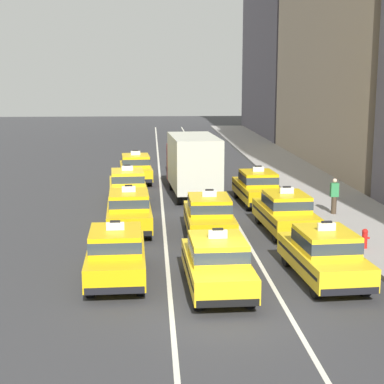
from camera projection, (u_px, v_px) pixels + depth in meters
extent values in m
plane|color=#353538|center=(229.00, 311.00, 17.09)|extent=(160.00, 160.00, 0.00)
cube|color=silver|center=(160.00, 184.00, 36.59)|extent=(0.14, 80.00, 0.01)
cube|color=silver|center=(214.00, 184.00, 36.79)|extent=(0.14, 80.00, 0.01)
cube|color=#9E9993|center=(330.00, 198.00, 32.24)|extent=(4.00, 90.00, 0.15)
cylinder|color=black|center=(96.00, 256.00, 21.09)|extent=(0.26, 0.65, 0.64)
cylinder|color=black|center=(139.00, 255.00, 21.23)|extent=(0.26, 0.65, 0.64)
cylinder|color=black|center=(90.00, 286.00, 18.10)|extent=(0.26, 0.65, 0.64)
cylinder|color=black|center=(140.00, 285.00, 18.24)|extent=(0.26, 0.65, 0.64)
cube|color=yellow|center=(116.00, 259.00, 19.60)|extent=(1.94, 4.55, 0.70)
cube|color=black|center=(116.00, 257.00, 19.59)|extent=(1.95, 4.19, 0.10)
cube|color=yellow|center=(116.00, 240.00, 19.33)|extent=(1.66, 2.15, 0.64)
cube|color=#2D3842|center=(116.00, 240.00, 19.33)|extent=(1.69, 2.17, 0.35)
cube|color=white|center=(115.00, 226.00, 19.24)|extent=(0.56, 0.14, 0.24)
cube|color=black|center=(115.00, 221.00, 19.22)|extent=(0.32, 0.12, 0.06)
cube|color=black|center=(118.00, 247.00, 21.81)|extent=(1.71, 0.19, 0.20)
cube|color=black|center=(115.00, 290.00, 17.49)|extent=(1.71, 0.19, 0.20)
cylinder|color=black|center=(112.00, 215.00, 27.26)|extent=(0.27, 0.65, 0.64)
cylinder|color=black|center=(146.00, 214.00, 27.42)|extent=(0.27, 0.65, 0.64)
cylinder|color=black|center=(111.00, 232.00, 24.27)|extent=(0.27, 0.65, 0.64)
cylinder|color=black|center=(148.00, 231.00, 24.44)|extent=(0.27, 0.65, 0.64)
cube|color=yellow|center=(129.00, 214.00, 25.78)|extent=(2.00, 4.58, 0.70)
cube|color=black|center=(129.00, 213.00, 25.77)|extent=(2.01, 4.22, 0.10)
cube|color=yellow|center=(129.00, 200.00, 25.51)|extent=(1.69, 2.17, 0.64)
cube|color=#2D3842|center=(129.00, 200.00, 25.51)|extent=(1.71, 2.19, 0.35)
cube|color=white|center=(129.00, 189.00, 25.43)|extent=(0.56, 0.15, 0.24)
cube|color=black|center=(129.00, 186.00, 25.40)|extent=(0.32, 0.12, 0.06)
cube|color=black|center=(129.00, 209.00, 27.99)|extent=(1.71, 0.22, 0.20)
cube|color=black|center=(130.00, 234.00, 23.67)|extent=(1.71, 0.22, 0.20)
cylinder|color=black|center=(113.00, 191.00, 32.88)|extent=(0.28, 0.65, 0.64)
cylinder|color=black|center=(141.00, 190.00, 33.07)|extent=(0.28, 0.65, 0.64)
cylinder|color=black|center=(114.00, 202.00, 29.90)|extent=(0.28, 0.65, 0.64)
cylinder|color=black|center=(144.00, 202.00, 30.10)|extent=(0.28, 0.65, 0.64)
cube|color=yellow|center=(128.00, 189.00, 31.42)|extent=(2.10, 4.61, 0.70)
cube|color=black|center=(128.00, 188.00, 31.41)|extent=(2.09, 4.25, 0.10)
cube|color=yellow|center=(128.00, 177.00, 31.15)|extent=(1.74, 2.20, 0.64)
cube|color=#2D3842|center=(128.00, 177.00, 31.15)|extent=(1.76, 2.22, 0.35)
cube|color=white|center=(127.00, 168.00, 31.07)|extent=(0.57, 0.16, 0.24)
cube|color=black|center=(127.00, 165.00, 31.04)|extent=(0.33, 0.13, 0.06)
cube|color=black|center=(127.00, 186.00, 33.62)|extent=(1.72, 0.25, 0.20)
cube|color=black|center=(129.00, 203.00, 29.32)|extent=(1.72, 0.25, 0.20)
cylinder|color=black|center=(123.00, 173.00, 38.82)|extent=(0.28, 0.66, 0.64)
cylinder|color=black|center=(146.00, 172.00, 39.01)|extent=(0.28, 0.66, 0.64)
cylinder|color=black|center=(124.00, 181.00, 35.84)|extent=(0.28, 0.66, 0.64)
cylinder|color=black|center=(150.00, 181.00, 36.04)|extent=(0.28, 0.66, 0.64)
cube|color=yellow|center=(136.00, 171.00, 37.36)|extent=(2.11, 4.61, 0.70)
cube|color=black|center=(136.00, 170.00, 37.35)|extent=(2.10, 4.26, 0.10)
cube|color=yellow|center=(136.00, 160.00, 37.09)|extent=(1.74, 2.21, 0.64)
cube|color=#2D3842|center=(136.00, 160.00, 37.09)|extent=(1.76, 2.23, 0.35)
cube|color=white|center=(136.00, 153.00, 37.01)|extent=(0.57, 0.16, 0.24)
cube|color=black|center=(135.00, 151.00, 36.98)|extent=(0.33, 0.13, 0.06)
cube|color=black|center=(134.00, 169.00, 39.56)|extent=(1.72, 0.26, 0.20)
cube|color=black|center=(138.00, 181.00, 35.26)|extent=(1.72, 0.26, 0.20)
cylinder|color=black|center=(188.00, 265.00, 20.14)|extent=(0.26, 0.65, 0.64)
cylinder|color=black|center=(233.00, 264.00, 20.27)|extent=(0.26, 0.65, 0.64)
cylinder|color=black|center=(198.00, 298.00, 17.14)|extent=(0.26, 0.65, 0.64)
cylinder|color=black|center=(250.00, 296.00, 17.28)|extent=(0.26, 0.65, 0.64)
cube|color=yellow|center=(217.00, 268.00, 18.64)|extent=(1.92, 4.55, 0.70)
cube|color=black|center=(217.00, 267.00, 18.63)|extent=(1.93, 4.19, 0.10)
cube|color=yellow|center=(218.00, 248.00, 18.37)|extent=(1.66, 2.14, 0.64)
cube|color=#2D3842|center=(218.00, 248.00, 18.37)|extent=(1.68, 2.16, 0.35)
cube|color=white|center=(218.00, 234.00, 18.29)|extent=(0.56, 0.14, 0.24)
cube|color=black|center=(218.00, 229.00, 18.26)|extent=(0.32, 0.12, 0.06)
cube|color=black|center=(208.00, 255.00, 20.85)|extent=(1.71, 0.19, 0.20)
cube|color=black|center=(228.00, 303.00, 16.53)|extent=(1.71, 0.19, 0.20)
cylinder|color=black|center=(188.00, 220.00, 26.33)|extent=(0.24, 0.64, 0.64)
cylinder|color=black|center=(223.00, 219.00, 26.43)|extent=(0.24, 0.64, 0.64)
cylinder|color=black|center=(193.00, 239.00, 23.34)|extent=(0.24, 0.64, 0.64)
cylinder|color=black|center=(232.00, 238.00, 23.43)|extent=(0.24, 0.64, 0.64)
cube|color=yellow|center=(209.00, 220.00, 24.82)|extent=(1.81, 4.50, 0.70)
cube|color=black|center=(209.00, 219.00, 24.81)|extent=(1.83, 4.14, 0.10)
cube|color=yellow|center=(209.00, 204.00, 24.54)|extent=(1.61, 2.10, 0.64)
cube|color=#2D3842|center=(209.00, 204.00, 24.54)|extent=(1.63, 2.12, 0.35)
cube|color=white|center=(209.00, 194.00, 24.46)|extent=(0.56, 0.12, 0.24)
cube|color=black|center=(209.00, 190.00, 24.43)|extent=(0.32, 0.11, 0.06)
cube|color=black|center=(204.00, 214.00, 27.03)|extent=(1.71, 0.14, 0.20)
cube|color=black|center=(215.00, 241.00, 22.70)|extent=(1.71, 0.14, 0.20)
cylinder|color=black|center=(172.00, 185.00, 34.72)|extent=(0.28, 0.65, 0.64)
cylinder|color=black|center=(205.00, 184.00, 34.96)|extent=(0.28, 0.65, 0.64)
cylinder|color=black|center=(179.00, 198.00, 30.92)|extent=(0.28, 0.65, 0.64)
cylinder|color=black|center=(217.00, 197.00, 31.16)|extent=(0.28, 0.65, 0.64)
cube|color=maroon|center=(186.00, 163.00, 35.60)|extent=(2.24, 2.33, 2.10)
cube|color=#2D3842|center=(184.00, 156.00, 36.59)|extent=(1.93, 0.18, 0.76)
cube|color=beige|center=(194.00, 162.00, 32.32)|extent=(2.63, 5.34, 2.70)
cylinder|color=black|center=(170.00, 166.00, 41.55)|extent=(0.25, 0.65, 0.64)
cylinder|color=black|center=(192.00, 166.00, 41.68)|extent=(0.25, 0.65, 0.64)
cylinder|color=black|center=(173.00, 173.00, 38.78)|extent=(0.25, 0.65, 0.64)
cylinder|color=black|center=(195.00, 173.00, 38.90)|extent=(0.25, 0.65, 0.64)
cube|color=silver|center=(182.00, 164.00, 40.17)|extent=(1.86, 4.34, 0.66)
cube|color=silver|center=(182.00, 155.00, 39.95)|extent=(1.60, 1.93, 0.60)
cube|color=#2D3842|center=(182.00, 155.00, 39.95)|extent=(1.62, 1.96, 0.33)
cylinder|color=black|center=(287.00, 257.00, 20.99)|extent=(0.28, 0.65, 0.64)
cylinder|color=black|center=(329.00, 255.00, 21.18)|extent=(0.28, 0.65, 0.64)
cylinder|color=black|center=(316.00, 287.00, 18.01)|extent=(0.28, 0.65, 0.64)
cylinder|color=black|center=(364.00, 285.00, 18.20)|extent=(0.28, 0.65, 0.64)
cube|color=yellow|center=(323.00, 260.00, 19.53)|extent=(2.07, 4.60, 0.70)
cube|color=black|center=(324.00, 258.00, 19.52)|extent=(2.07, 4.24, 0.10)
cube|color=yellow|center=(326.00, 240.00, 19.26)|extent=(1.72, 2.19, 0.64)
cube|color=#2D3842|center=(326.00, 240.00, 19.26)|extent=(1.75, 2.21, 0.35)
cube|color=white|center=(327.00, 227.00, 19.17)|extent=(0.57, 0.15, 0.24)
cube|color=black|center=(327.00, 222.00, 19.15)|extent=(0.33, 0.13, 0.06)
cube|color=black|center=(302.00, 248.00, 21.73)|extent=(1.72, 0.24, 0.20)
cube|color=black|center=(349.00, 291.00, 17.42)|extent=(1.72, 0.24, 0.20)
cylinder|color=black|center=(259.00, 217.00, 26.94)|extent=(0.27, 0.65, 0.64)
cylinder|color=black|center=(292.00, 216.00, 27.10)|extent=(0.27, 0.65, 0.64)
cylinder|color=black|center=(277.00, 234.00, 23.95)|extent=(0.27, 0.65, 0.64)
cylinder|color=black|center=(313.00, 233.00, 24.12)|extent=(0.27, 0.65, 0.64)
cube|color=yellow|center=(285.00, 216.00, 25.46)|extent=(2.02, 4.58, 0.70)
cube|color=black|center=(285.00, 215.00, 25.45)|extent=(2.02, 4.23, 0.10)
cube|color=yellow|center=(286.00, 201.00, 25.19)|extent=(1.70, 2.18, 0.64)
cube|color=#2D3842|center=(286.00, 201.00, 25.19)|extent=(1.72, 2.20, 0.35)
cube|color=white|center=(287.00, 191.00, 25.10)|extent=(0.57, 0.15, 0.24)
cube|color=black|center=(287.00, 187.00, 25.08)|extent=(0.33, 0.13, 0.06)
cube|color=black|center=(272.00, 211.00, 27.66)|extent=(1.71, 0.22, 0.20)
cube|color=black|center=(300.00, 236.00, 23.35)|extent=(1.71, 0.22, 0.20)
cylinder|color=black|center=(237.00, 192.00, 32.56)|extent=(0.27, 0.65, 0.64)
cylinder|color=black|center=(265.00, 191.00, 32.72)|extent=(0.27, 0.65, 0.64)
cylinder|color=black|center=(249.00, 204.00, 29.57)|extent=(0.27, 0.65, 0.64)
cylinder|color=black|center=(279.00, 203.00, 29.73)|extent=(0.27, 0.65, 0.64)
cube|color=yellow|center=(257.00, 191.00, 31.08)|extent=(2.00, 4.58, 0.70)
cube|color=black|center=(257.00, 190.00, 31.07)|extent=(2.01, 4.22, 0.10)
cube|color=yellow|center=(258.00, 178.00, 30.81)|extent=(1.69, 2.17, 0.64)
cube|color=#2D3842|center=(258.00, 178.00, 30.81)|extent=(1.72, 2.19, 0.35)
cube|color=white|center=(258.00, 169.00, 30.72)|extent=(0.56, 0.15, 0.24)
cube|color=black|center=(258.00, 166.00, 30.69)|extent=(0.32, 0.12, 0.06)
cube|color=black|center=(248.00, 187.00, 33.28)|extent=(1.71, 0.22, 0.20)
cube|color=black|center=(267.00, 204.00, 28.97)|extent=(1.71, 0.22, 0.20)
cylinder|color=#473828|center=(334.00, 205.00, 28.19)|extent=(0.24, 0.24, 0.80)
cube|color=#338C4C|center=(334.00, 190.00, 28.06)|extent=(0.36, 0.22, 0.63)
sphere|color=beige|center=(335.00, 181.00, 27.98)|extent=(0.20, 0.20, 0.20)
cylinder|color=red|center=(365.00, 240.00, 22.64)|extent=(0.20, 0.20, 0.60)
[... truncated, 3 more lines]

